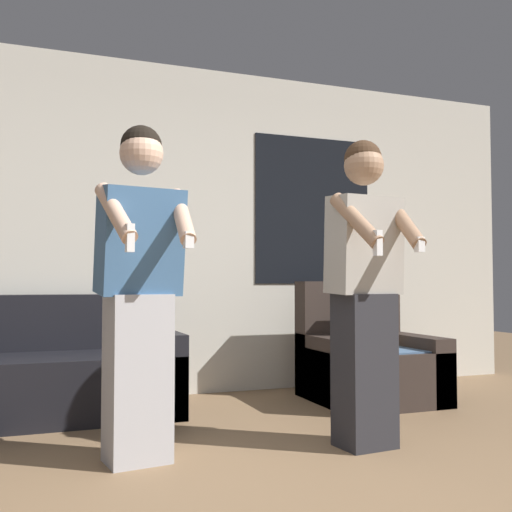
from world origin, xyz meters
TOP-DOWN VIEW (x-y plane):
  - wall_back at (0.02, 2.88)m, footprint 6.44×0.07m
  - couch at (-1.00, 2.42)m, footprint 1.73×0.87m
  - armchair at (1.34, 2.14)m, footprint 0.87×0.90m
  - person_left at (-0.60, 1.14)m, footprint 0.47×0.52m
  - person_right at (0.63, 0.99)m, footprint 0.45×0.49m

SIDE VIEW (x-z plane):
  - couch at x=-1.00m, z-range -0.12..0.70m
  - armchair at x=1.34m, z-range -0.16..0.76m
  - person_left at x=-0.60m, z-range 0.02..1.74m
  - person_right at x=0.63m, z-range 0.03..1.74m
  - wall_back at x=0.02m, z-range 0.00..2.70m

